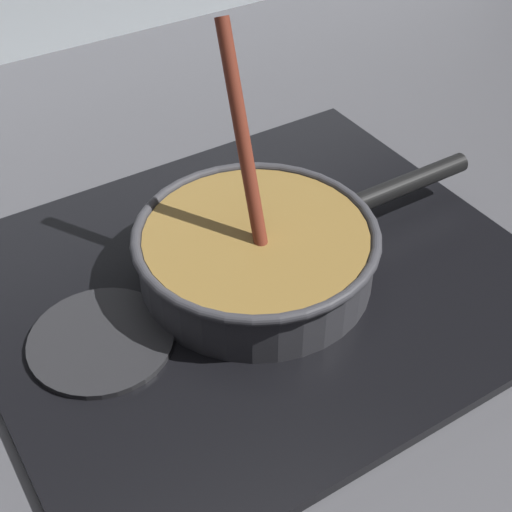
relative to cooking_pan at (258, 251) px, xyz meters
name	(u,v)px	position (x,y,z in m)	size (l,w,h in m)	color
ground	(206,444)	(-0.14, -0.13, -0.07)	(2.40, 1.60, 0.04)	#4C4C51
hob_plate	(256,281)	(0.00, 0.00, -0.04)	(0.56, 0.48, 0.01)	black
burner_ring	(256,274)	(0.00, 0.00, -0.03)	(0.19, 0.19, 0.01)	#592D0C
spare_burner	(101,340)	(-0.18, 0.00, -0.03)	(0.14, 0.14, 0.01)	#262628
cooking_pan	(258,251)	(0.00, 0.00, 0.00)	(0.41, 0.25, 0.25)	#38383D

